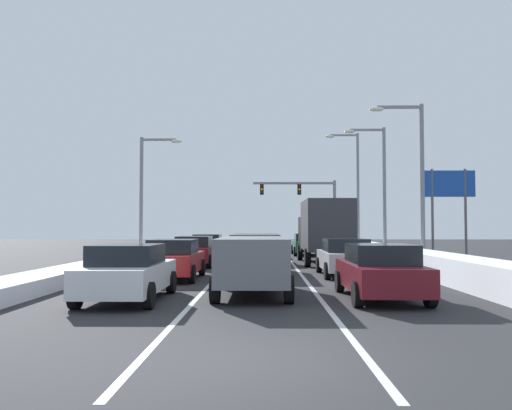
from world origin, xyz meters
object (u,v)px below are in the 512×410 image
Objects in this scene: sedan_red_left_lane_second at (174,259)px; street_lamp_left_mid at (147,185)px; sedan_navy_center_lane_fourth at (260,245)px; traffic_light_gantry at (309,199)px; street_lamp_right_near at (415,169)px; suv_charcoal_center_lane_second at (256,249)px; sedan_maroon_left_lane_third at (195,251)px; box_truck_right_lane_third at (325,228)px; roadside_sign_right at (449,193)px; sedan_green_right_lane_fourth at (307,244)px; sedan_maroon_right_lane_nearest at (380,271)px; street_lamp_right_mid at (379,180)px; sedan_silver_left_lane_fourth at (208,246)px; sedan_silver_right_lane_second at (345,257)px; street_lamp_right_far at (354,182)px; sedan_white_left_lane_nearest at (128,272)px; sedan_tan_center_lane_third at (264,249)px; suv_gray_center_lane_nearest at (253,260)px.

street_lamp_left_mid is at bearing 106.60° from sedan_red_left_lane_second.
sedan_navy_center_lane_fourth is 14.26m from traffic_light_gantry.
street_lamp_right_near reaches higher than sedan_navy_center_lane_fourth.
sedan_navy_center_lane_fourth is at bearing 89.66° from suv_charcoal_center_lane_second.
sedan_maroon_left_lane_third is at bearing 127.20° from suv_charcoal_center_lane_second.
box_truck_right_lane_third is at bearing -61.14° from sedan_navy_center_lane_fourth.
roadside_sign_right reaches higher than sedan_maroon_left_lane_third.
street_lamp_right_near is (7.69, -9.04, 4.06)m from sedan_navy_center_lane_fourth.
sedan_maroon_left_lane_third is 11.68m from street_lamp_right_near.
street_lamp_right_near is 1.05× the size of street_lamp_left_mid.
street_lamp_left_mid is (-3.86, 6.51, 3.86)m from sedan_maroon_left_lane_third.
sedan_green_right_lane_fourth and sedan_red_left_lane_second have the same top height.
sedan_maroon_right_lane_nearest is 0.54× the size of street_lamp_right_mid.
box_truck_right_lane_third is 11.95m from street_lamp_left_mid.
traffic_light_gantry reaches higher than box_truck_right_lane_third.
sedan_red_left_lane_second is 1.00× the size of sedan_silver_left_lane_fourth.
sedan_maroon_right_lane_nearest is 1.00× the size of sedan_maroon_left_lane_third.
sedan_red_left_lane_second is 0.54× the size of street_lamp_right_mid.
street_lamp_right_near reaches higher than traffic_light_gantry.
sedan_silver_right_lane_second is 1.00× the size of sedan_green_right_lane_fourth.
street_lamp_right_near reaches higher than sedan_red_left_lane_second.
sedan_maroon_right_lane_nearest is at bearing -60.55° from street_lamp_left_mid.
sedan_red_left_lane_second is (-3.07, -2.58, -0.25)m from suv_charcoal_center_lane_second.
sedan_red_left_lane_second is 24.92m from street_lamp_right_far.
sedan_green_right_lane_fourth is 12.30m from sedan_maroon_left_lane_third.
sedan_maroon_left_lane_third is 0.56× the size of street_lamp_right_near.
sedan_navy_center_lane_fourth is at bearing 166.06° from roadside_sign_right.
street_lamp_right_far is (4.16, 4.87, 4.79)m from sedan_green_right_lane_fourth.
sedan_maroon_right_lane_nearest is at bearing -102.24° from street_lamp_right_mid.
sedan_navy_center_lane_fourth is 0.54× the size of street_lamp_right_mid.
sedan_white_left_lane_nearest is 34.93m from traffic_light_gantry.
sedan_tan_center_lane_third is at bearing 75.60° from sedan_white_left_lane_nearest.
street_lamp_right_near reaches higher than sedan_green_right_lane_fourth.
roadside_sign_right is (11.54, 16.77, 3.00)m from suv_gray_center_lane_nearest.
street_lamp_right_far is at bearing 73.88° from box_truck_right_lane_third.
sedan_maroon_right_lane_nearest is 8.76m from suv_charcoal_center_lane_second.
suv_charcoal_center_lane_second is 5.23m from sedan_maroon_left_lane_third.
sedan_maroon_left_lane_third is (-6.78, -1.82, -1.14)m from box_truck_right_lane_third.
sedan_maroon_right_lane_nearest is 14.05m from box_truck_right_lane_third.
sedan_silver_right_lane_second is 7.06m from suv_gray_center_lane_nearest.
sedan_maroon_right_lane_nearest is at bearing -66.23° from suv_charcoal_center_lane_second.
sedan_tan_center_lane_third is 6.11m from sedan_silver_left_lane_fourth.
box_truck_right_lane_third is 0.94× the size of street_lamp_left_mid.
sedan_red_left_lane_second is 18.20m from street_lamp_right_mid.
roadside_sign_right is (14.72, 5.41, 3.25)m from sedan_maroon_left_lane_third.
traffic_light_gantry reaches higher than suv_charcoal_center_lane_second.
street_lamp_right_mid is 14.79m from street_lamp_left_mid.
sedan_green_right_lane_fourth is at bearing 33.44° from sedan_navy_center_lane_fourth.
sedan_maroon_left_lane_third is (-6.52, -10.43, 0.00)m from sedan_green_right_lane_fourth.
sedan_maroon_right_lane_nearest is 8.55m from sedan_red_left_lane_second.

